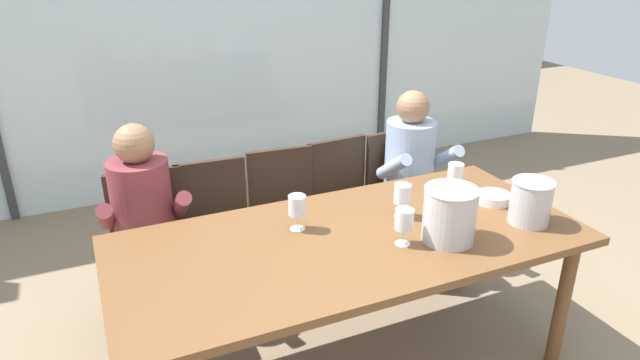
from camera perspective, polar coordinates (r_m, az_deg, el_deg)
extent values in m
plane|color=#847056|center=(3.77, -4.08, -9.39)|extent=(14.00, 14.00, 0.00)
cube|color=silver|center=(4.79, -11.46, 14.05)|extent=(7.39, 0.03, 2.60)
cube|color=#38383D|center=(5.39, 6.66, 15.31)|extent=(0.06, 0.06, 2.60)
cube|color=#386633|center=(9.24, -17.90, 14.77)|extent=(13.39, 2.40, 1.68)
cube|color=brown|center=(2.59, 3.17, -6.25)|extent=(2.19, 0.99, 0.04)
cylinder|color=brown|center=(3.08, 23.66, -11.61)|extent=(0.07, 0.07, 0.73)
cylinder|color=brown|center=(2.91, -19.05, -13.00)|extent=(0.07, 0.07, 0.73)
cylinder|color=brown|center=(3.56, 14.57, -5.42)|extent=(0.07, 0.07, 0.73)
cube|color=#332319|center=(3.23, -16.72, -7.45)|extent=(0.46, 0.46, 0.03)
cube|color=#332319|center=(3.31, -17.52, -2.45)|extent=(0.42, 0.05, 0.42)
cylinder|color=#332319|center=(3.19, -19.35, -13.04)|extent=(0.04, 0.04, 0.42)
cylinder|color=#332319|center=(3.20, -12.46, -11.98)|extent=(0.04, 0.04, 0.42)
cylinder|color=#332319|center=(3.51, -19.75, -9.53)|extent=(0.04, 0.04, 0.42)
cylinder|color=#332319|center=(3.52, -13.55, -8.59)|extent=(0.04, 0.04, 0.42)
cube|color=#332319|center=(3.28, -10.14, -6.29)|extent=(0.46, 0.46, 0.03)
cube|color=#332319|center=(3.36, -11.11, -1.40)|extent=(0.42, 0.06, 0.42)
cylinder|color=#332319|center=(3.22, -12.52, -11.85)|extent=(0.04, 0.04, 0.42)
cylinder|color=#332319|center=(3.27, -5.86, -10.67)|extent=(0.04, 0.04, 0.42)
cylinder|color=#332319|center=(3.53, -13.57, -8.48)|extent=(0.04, 0.04, 0.42)
cylinder|color=#332319|center=(3.59, -7.53, -7.48)|extent=(0.04, 0.04, 0.42)
cube|color=#332319|center=(3.41, -3.08, -4.73)|extent=(0.47, 0.47, 0.03)
cube|color=#332319|center=(3.49, -4.13, -0.04)|extent=(0.42, 0.06, 0.42)
cylinder|color=#332319|center=(3.32, -5.18, -10.07)|extent=(0.04, 0.04, 0.42)
cylinder|color=#332319|center=(3.42, 1.04, -8.90)|extent=(0.04, 0.04, 0.42)
cylinder|color=#332319|center=(3.64, -6.78, -6.95)|extent=(0.04, 0.04, 0.42)
cylinder|color=#332319|center=(3.73, -1.08, -5.99)|extent=(0.04, 0.04, 0.42)
cube|color=#332319|center=(3.58, 3.24, -3.28)|extent=(0.47, 0.47, 0.03)
cube|color=#332319|center=(3.65, 1.70, 1.08)|extent=(0.42, 0.07, 0.42)
cylinder|color=#332319|center=(3.46, 2.08, -8.48)|extent=(0.04, 0.04, 0.42)
cylinder|color=#332319|center=(3.64, 7.30, -6.93)|extent=(0.04, 0.04, 0.42)
cylinder|color=#332319|center=(3.75, -0.84, -5.79)|extent=(0.04, 0.04, 0.42)
cylinder|color=#332319|center=(3.92, 4.12, -4.50)|extent=(0.04, 0.04, 0.42)
cube|color=#332319|center=(3.78, 9.09, -2.06)|extent=(0.48, 0.48, 0.03)
cube|color=#332319|center=(3.84, 7.46, 2.04)|extent=(0.42, 0.08, 0.42)
cylinder|color=#332319|center=(3.65, 8.36, -6.96)|extent=(0.04, 0.04, 0.42)
cylinder|color=#332319|center=(3.87, 12.85, -5.46)|extent=(0.04, 0.04, 0.42)
cylinder|color=#332319|center=(3.91, 4.97, -4.57)|extent=(0.04, 0.04, 0.42)
cylinder|color=#332319|center=(4.12, 9.35, -3.31)|extent=(0.04, 0.04, 0.42)
cylinder|color=brown|center=(3.14, -17.79, -2.54)|extent=(0.33, 0.33, 0.52)
sphere|color=#936B4C|center=(3.01, -18.61, 3.56)|extent=(0.21, 0.21, 0.21)
cube|color=#47423D|center=(3.08, -18.49, -8.68)|extent=(0.14, 0.40, 0.13)
cube|color=#47423D|center=(3.09, -15.15, -8.15)|extent=(0.14, 0.40, 0.13)
cylinder|color=#47423D|center=(3.04, -17.54, -14.45)|extent=(0.10, 0.10, 0.44)
cylinder|color=#47423D|center=(3.05, -14.10, -13.89)|extent=(0.10, 0.10, 0.44)
cylinder|color=brown|center=(3.01, -21.19, -3.56)|extent=(0.09, 0.33, 0.26)
cylinder|color=brown|center=(3.03, -14.06, -2.46)|extent=(0.09, 0.33, 0.26)
cylinder|color=#9EB2D1|center=(3.66, 9.17, 2.06)|extent=(0.32, 0.32, 0.52)
sphere|color=#936B4C|center=(3.55, 9.54, 7.40)|extent=(0.21, 0.21, 0.21)
cube|color=#47423D|center=(3.57, 9.37, -3.11)|extent=(0.13, 0.40, 0.13)
cube|color=#47423D|center=(3.66, 11.76, -2.59)|extent=(0.13, 0.40, 0.13)
cylinder|color=#47423D|center=(3.54, 10.85, -7.93)|extent=(0.10, 0.10, 0.44)
cylinder|color=#47423D|center=(3.63, 13.23, -7.28)|extent=(0.10, 0.10, 0.44)
cylinder|color=#9EB2D1|center=(3.46, 7.58, 1.36)|extent=(0.08, 0.33, 0.26)
cylinder|color=#9EB2D1|center=(3.66, 12.71, 2.22)|extent=(0.08, 0.33, 0.26)
cylinder|color=#B7B7BC|center=(2.56, 13.18, -3.54)|extent=(0.24, 0.24, 0.25)
torus|color=silver|center=(2.51, 13.43, -0.99)|extent=(0.25, 0.25, 0.01)
cylinder|color=#B7B7BC|center=(2.85, 20.86, -2.17)|extent=(0.19, 0.19, 0.21)
torus|color=silver|center=(2.80, 21.16, -0.20)|extent=(0.20, 0.20, 0.01)
cylinder|color=silver|center=(3.04, 17.41, -1.77)|extent=(0.17, 0.17, 0.05)
cylinder|color=silver|center=(3.09, 13.55, -1.35)|extent=(0.07, 0.07, 0.00)
cylinder|color=silver|center=(3.08, 13.61, -0.68)|extent=(0.01, 0.01, 0.07)
cylinder|color=silver|center=(3.04, 13.76, 0.79)|extent=(0.08, 0.08, 0.09)
cylinder|color=#E0D184|center=(3.05, 13.72, 0.33)|extent=(0.07, 0.07, 0.04)
cylinder|color=silver|center=(2.65, -2.32, -5.03)|extent=(0.07, 0.07, 0.00)
cylinder|color=silver|center=(2.63, -2.33, -4.27)|extent=(0.01, 0.01, 0.07)
cylinder|color=silver|center=(2.59, -2.36, -2.60)|extent=(0.08, 0.08, 0.09)
cylinder|color=#E0D184|center=(2.60, -2.35, -3.13)|extent=(0.07, 0.07, 0.04)
cylinder|color=silver|center=(2.55, 8.49, -6.50)|extent=(0.07, 0.07, 0.00)
cylinder|color=silver|center=(2.53, 8.54, -5.72)|extent=(0.01, 0.01, 0.07)
cylinder|color=silver|center=(2.49, 8.65, -4.01)|extent=(0.08, 0.08, 0.09)
cylinder|color=maroon|center=(2.50, 8.62, -4.55)|extent=(0.07, 0.07, 0.04)
cylinder|color=silver|center=(2.79, 8.33, -3.72)|extent=(0.07, 0.07, 0.00)
cylinder|color=silver|center=(2.77, 8.38, -2.99)|extent=(0.01, 0.01, 0.07)
cylinder|color=silver|center=(2.73, 8.48, -1.39)|extent=(0.08, 0.08, 0.09)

